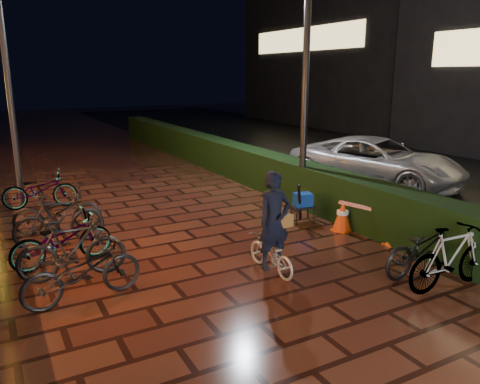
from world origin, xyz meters
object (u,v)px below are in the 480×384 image
cyclist (273,236)px  cart_assembly (303,201)px  traffic_barrier (368,222)px  van (376,162)px

cyclist → cart_assembly: size_ratio=1.81×
traffic_barrier → cyclist: bearing=-168.0°
van → cyclist: cyclist is taller
cart_assembly → traffic_barrier: bearing=-67.3°
cyclist → traffic_barrier: 2.60m
van → cart_assembly: size_ratio=5.25×
van → cyclist: (-5.85, -3.74, -0.06)m
van → traffic_barrier: bearing=-157.4°
cyclist → cart_assembly: (1.96, 1.89, -0.15)m
van → traffic_barrier: size_ratio=3.19×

